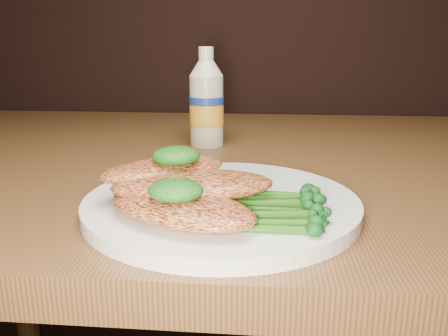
{
  "coord_description": "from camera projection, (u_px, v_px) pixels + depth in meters",
  "views": [
    {
      "loc": [
        0.08,
        0.36,
        0.92
      ],
      "look_at": [
        0.04,
        0.82,
        0.79
      ],
      "focal_mm": 37.21,
      "sensor_mm": 36.0,
      "label": 1
    }
  ],
  "objects": [
    {
      "name": "pepper_grinder",
      "position": [
        209.0,
        110.0,
        0.81
      ],
      "size": [
        0.05,
        0.05,
        0.1
      ],
      "primitive_type": null,
      "rotation": [
        0.0,
        0.0,
        -0.08
      ],
      "color": "black",
      "rests_on": "dining_table"
    },
    {
      "name": "plate",
      "position": [
        221.0,
        204.0,
        0.47
      ],
      "size": [
        0.28,
        0.28,
        0.01
      ],
      "primitive_type": "cylinder",
      "color": "white",
      "rests_on": "dining_table"
    },
    {
      "name": "broccolini_bundle",
      "position": [
        262.0,
        203.0,
        0.42
      ],
      "size": [
        0.15,
        0.12,
        0.02
      ],
      "primitive_type": null,
      "rotation": [
        0.0,
        0.0,
        -0.18
      ],
      "color": "#215512",
      "rests_on": "plate"
    },
    {
      "name": "mayo_bottle",
      "position": [
        206.0,
        97.0,
        0.75
      ],
      "size": [
        0.07,
        0.07,
        0.16
      ],
      "primitive_type": null,
      "rotation": [
        0.0,
        0.0,
        -0.41
      ],
      "color": "beige",
      "rests_on": "dining_table"
    },
    {
      "name": "pesto_front",
      "position": [
        175.0,
        191.0,
        0.4
      ],
      "size": [
        0.05,
        0.05,
        0.02
      ],
      "primitive_type": "ellipsoid",
      "rotation": [
        0.0,
        0.0,
        -0.13
      ],
      "color": "black",
      "rests_on": "chicken_front"
    },
    {
      "name": "chicken_mid",
      "position": [
        193.0,
        185.0,
        0.44
      ],
      "size": [
        0.17,
        0.11,
        0.02
      ],
      "primitive_type": "ellipsoid",
      "rotation": [
        0.0,
        0.0,
        0.22
      ],
      "color": "#C7703F",
      "rests_on": "plate"
    },
    {
      "name": "chicken_front",
      "position": [
        181.0,
        208.0,
        0.41
      ],
      "size": [
        0.17,
        0.14,
        0.02
      ],
      "primitive_type": "ellipsoid",
      "rotation": [
        0.0,
        0.0,
        -0.47
      ],
      "color": "#C7703F",
      "rests_on": "plate"
    },
    {
      "name": "chicken_back",
      "position": [
        164.0,
        169.0,
        0.47
      ],
      "size": [
        0.15,
        0.13,
        0.02
      ],
      "primitive_type": "ellipsoid",
      "rotation": [
        0.0,
        0.0,
        0.62
      ],
      "color": "#C7703F",
      "rests_on": "plate"
    },
    {
      "name": "pesto_back",
      "position": [
        176.0,
        156.0,
        0.46
      ],
      "size": [
        0.06,
        0.05,
        0.02
      ],
      "primitive_type": "ellipsoid",
      "rotation": [
        0.0,
        0.0,
        0.25
      ],
      "color": "black",
      "rests_on": "chicken_back"
    }
  ]
}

